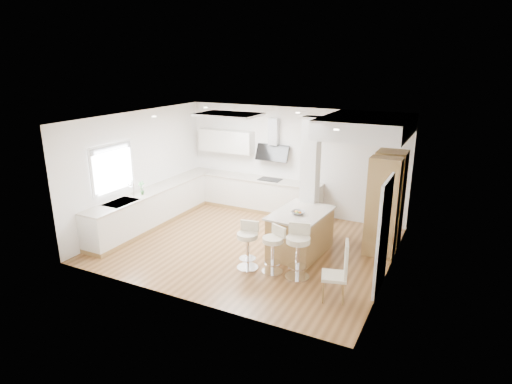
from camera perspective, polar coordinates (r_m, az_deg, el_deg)
The scene contains 18 objects.
ground at distance 9.59m, azimuth -1.01°, elevation -7.07°, with size 6.00×6.00×0.00m, color olive.
ceiling at distance 9.59m, azimuth -1.01°, elevation -7.07°, with size 6.00×5.00×0.02m, color white.
wall_back at distance 11.31m, azimuth 4.86°, elevation 4.16°, with size 6.00×0.04×2.80m, color white.
wall_left at distance 10.79m, azimuth -15.32°, elevation 2.96°, with size 0.04×5.00×2.80m, color white.
wall_right at distance 8.22m, azimuth 17.82°, elevation -1.70°, with size 0.04×5.00×2.80m, color white.
skylight at distance 9.72m, azimuth -3.62°, elevation 10.25°, with size 4.10×2.10×0.06m.
window_left at distance 10.06m, azimuth -18.65°, elevation 3.38°, with size 0.06×1.28×1.07m.
doorway_right at distance 7.80m, azimuth 16.62°, elevation -5.74°, with size 0.05×1.00×2.10m.
counter_left at distance 11.03m, azimuth -12.98°, elevation -1.67°, with size 0.63×4.50×1.35m.
counter_back at distance 11.61m, azimuth 0.07°, elevation 0.96°, with size 3.62×0.63×2.50m.
pillar at distance 9.54m, azimuth 7.21°, elevation 1.61°, with size 0.35×0.35×2.80m.
soffit at distance 9.44m, azimuth 14.49°, elevation 8.49°, with size 1.78×2.20×0.40m.
oven_column at distance 9.52m, azimuth 16.95°, elevation -1.26°, with size 0.63×1.21×2.10m.
peninsula at distance 9.10m, azimuth 5.95°, elevation -5.36°, with size 1.12×1.59×0.99m.
bar_stool_a at distance 8.38m, azimuth -1.11°, elevation -6.82°, with size 0.50×0.50×0.95m.
bar_stool_b at distance 8.24m, azimuth 2.34°, elevation -7.37°, with size 0.55×0.55×0.93m.
bar_stool_c at distance 8.06m, azimuth 5.62°, elevation -7.51°, with size 0.57×0.57×1.05m.
dining_chair at distance 7.44m, azimuth 11.15°, elevation -10.08°, with size 0.52×0.52×1.07m.
Camera 1 is at (4.08, -7.73, 3.95)m, focal length 30.00 mm.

